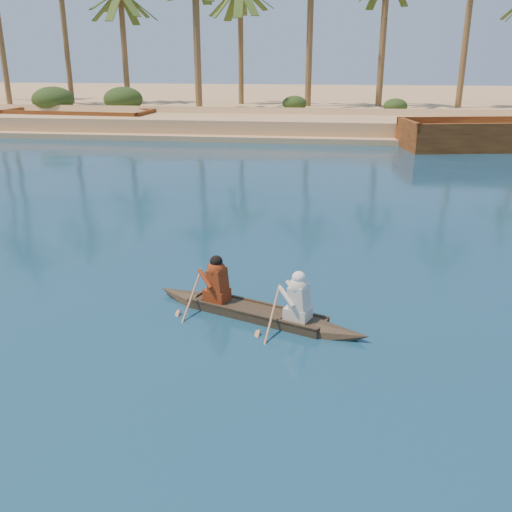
# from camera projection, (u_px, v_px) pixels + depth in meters

# --- Properties ---
(ground) EXTENTS (160.00, 160.00, 0.00)m
(ground) POSITION_uv_depth(u_px,v_px,m) (15.00, 245.00, 17.43)
(ground) COLOR #0C2D4F
(ground) RESTS_ON ground
(sandy_embankment) EXTENTS (150.00, 51.00, 1.50)m
(sandy_embankment) POSITION_uv_depth(u_px,v_px,m) (245.00, 104.00, 61.06)
(sandy_embankment) COLOR tan
(sandy_embankment) RESTS_ON ground
(palm_grove) EXTENTS (110.00, 14.00, 16.00)m
(palm_grove) POSITION_uv_depth(u_px,v_px,m) (223.00, 23.00, 47.46)
(palm_grove) COLOR #31531D
(palm_grove) RESTS_ON ground
(shrub_cluster) EXTENTS (100.00, 6.00, 2.40)m
(shrub_cluster) POSITION_uv_depth(u_px,v_px,m) (217.00, 110.00, 46.46)
(shrub_cluster) COLOR #1E3814
(shrub_cluster) RESTS_ON ground
(canoe) EXTENTS (5.15, 2.56, 1.45)m
(canoe) POSITION_uv_depth(u_px,v_px,m) (256.00, 305.00, 12.60)
(canoe) COLOR #3D3221
(canoe) RESTS_ON ground
(barge_mid) EXTENTS (11.33, 4.49, 1.85)m
(barge_mid) POSITION_uv_depth(u_px,v_px,m) (80.00, 122.00, 43.67)
(barge_mid) COLOR brown
(barge_mid) RESTS_ON ground
(barge_right) EXTENTS (12.89, 6.40, 2.06)m
(barge_right) POSITION_uv_depth(u_px,v_px,m) (503.00, 137.00, 35.23)
(barge_right) COLOR brown
(barge_right) RESTS_ON ground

